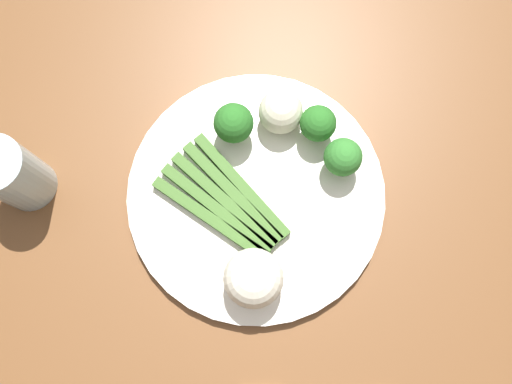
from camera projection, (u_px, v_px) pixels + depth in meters
ground_plane at (282, 284)px, 1.29m from camera, size 6.00×6.00×0.02m
dining_table at (306, 253)px, 0.68m from camera, size 1.38×0.84×0.72m
plate at (256, 195)px, 0.58m from camera, size 0.29×0.29×0.01m
asparagus_bundle at (225, 201)px, 0.57m from camera, size 0.16×0.13×0.01m
broccoli_left at (343, 157)px, 0.55m from camera, size 0.04×0.04×0.05m
broccoli_near_center at (234, 123)px, 0.56m from camera, size 0.04×0.04×0.05m
broccoli_right at (318, 124)px, 0.56m from camera, size 0.04×0.04×0.05m
cauliflower_front at (278, 112)px, 0.57m from camera, size 0.05×0.05×0.05m
cauliflower_edge at (253, 278)px, 0.52m from camera, size 0.06×0.06×0.06m
water_glass at (13, 175)px, 0.55m from camera, size 0.06×0.06×0.09m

